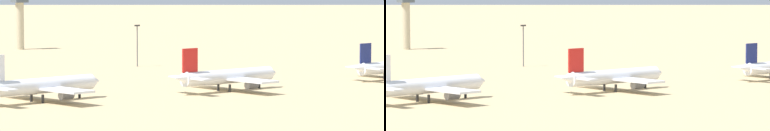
{
  "view_description": "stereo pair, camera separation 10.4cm",
  "coord_description": "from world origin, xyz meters",
  "views": [
    {
      "loc": [
        -177.95,
        -250.82,
        31.21
      ],
      "look_at": [
        -5.54,
        -1.39,
        6.0
      ],
      "focal_mm": 109.62,
      "sensor_mm": 36.0,
      "label": 1
    },
    {
      "loc": [
        -177.86,
        -250.88,
        31.21
      ],
      "look_at": [
        -5.54,
        -1.39,
        6.0
      ],
      "focal_mm": 109.62,
      "sensor_mm": 36.0,
      "label": 2
    }
  ],
  "objects": [
    {
      "name": "parked_jet_white_1",
      "position": [
        -52.53,
        -7.14,
        3.84
      ],
      "size": [
        35.4,
        30.15,
        11.72
      ],
      "rotation": [
        0.0,
        0.0,
        0.16
      ],
      "color": "white",
      "rests_on": "ground"
    },
    {
      "name": "light_pole_west",
      "position": [
        18.95,
        64.7,
        7.84
      ],
      "size": [
        1.8,
        0.5,
        13.33
      ],
      "color": "#59595E",
      "rests_on": "ground"
    },
    {
      "name": "control_tower",
      "position": [
        23.57,
        157.47,
        14.01
      ],
      "size": [
        5.2,
        5.2,
        23.21
      ],
      "color": "#C6B793",
      "rests_on": "ground"
    },
    {
      "name": "parked_jet_red_2",
      "position": [
        -2.33,
        -12.39,
        3.78
      ],
      "size": [
        34.92,
        29.53,
        11.53
      ],
      "rotation": [
        0.0,
        0.0,
        0.1
      ],
      "color": "white",
      "rests_on": "ground"
    },
    {
      "name": "ground",
      "position": [
        0.0,
        0.0,
        0.0
      ],
      "size": [
        4000.0,
        4000.0,
        0.0
      ],
      "primitive_type": "plane",
      "color": "tan"
    }
  ]
}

